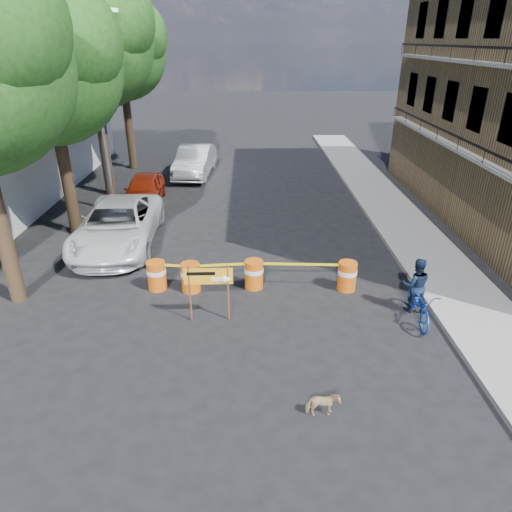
{
  "coord_description": "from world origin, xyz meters",
  "views": [
    {
      "loc": [
        -0.08,
        -9.64,
        6.91
      ],
      "look_at": [
        0.14,
        2.09,
        1.3
      ],
      "focal_mm": 32.0,
      "sensor_mm": 36.0,
      "label": 1
    }
  ],
  "objects_px": {
    "detour_sign": "(214,281)",
    "barrel_far_left": "(157,275)",
    "barrel_mid_left": "(191,277)",
    "sedan_red": "(144,190)",
    "pedestrian": "(415,285)",
    "barrel_mid_right": "(254,274)",
    "bicycle": "(422,289)",
    "sedan_silver": "(195,161)",
    "dog": "(323,405)",
    "suv_white": "(118,225)",
    "barrel_far_right": "(347,275)"
  },
  "relations": [
    {
      "from": "barrel_mid_left",
      "to": "sedan_red",
      "type": "distance_m",
      "value": 8.61
    },
    {
      "from": "barrel_far_left",
      "to": "bicycle",
      "type": "relative_size",
      "value": 0.47
    },
    {
      "from": "barrel_far_right",
      "to": "detour_sign",
      "type": "bearing_deg",
      "value": -157.55
    },
    {
      "from": "detour_sign",
      "to": "pedestrian",
      "type": "xyz_separation_m",
      "value": [
        5.48,
        0.38,
        -0.4
      ]
    },
    {
      "from": "barrel_mid_right",
      "to": "bicycle",
      "type": "distance_m",
      "value": 4.81
    },
    {
      "from": "barrel_far_left",
      "to": "dog",
      "type": "relative_size",
      "value": 1.35
    },
    {
      "from": "suv_white",
      "to": "sedan_red",
      "type": "xyz_separation_m",
      "value": [
        0.0,
        4.68,
        -0.12
      ]
    },
    {
      "from": "barrel_mid_right",
      "to": "suv_white",
      "type": "distance_m",
      "value": 5.87
    },
    {
      "from": "bicycle",
      "to": "barrel_far_left",
      "type": "bearing_deg",
      "value": 169.71
    },
    {
      "from": "barrel_mid_left",
      "to": "bicycle",
      "type": "height_order",
      "value": "bicycle"
    },
    {
      "from": "detour_sign",
      "to": "dog",
      "type": "height_order",
      "value": "detour_sign"
    },
    {
      "from": "barrel_far_right",
      "to": "suv_white",
      "type": "relative_size",
      "value": 0.16
    },
    {
      "from": "barrel_mid_left",
      "to": "pedestrian",
      "type": "height_order",
      "value": "pedestrian"
    },
    {
      "from": "bicycle",
      "to": "sedan_silver",
      "type": "bearing_deg",
      "value": 120.87
    },
    {
      "from": "detour_sign",
      "to": "dog",
      "type": "relative_size",
      "value": 2.47
    },
    {
      "from": "detour_sign",
      "to": "bicycle",
      "type": "height_order",
      "value": "bicycle"
    },
    {
      "from": "barrel_mid_left",
      "to": "bicycle",
      "type": "relative_size",
      "value": 0.47
    },
    {
      "from": "barrel_far_left",
      "to": "sedan_red",
      "type": "height_order",
      "value": "sedan_red"
    },
    {
      "from": "barrel_mid_right",
      "to": "dog",
      "type": "xyz_separation_m",
      "value": [
        1.3,
        -5.3,
        -0.19
      ]
    },
    {
      "from": "pedestrian",
      "to": "bicycle",
      "type": "height_order",
      "value": "bicycle"
    },
    {
      "from": "pedestrian",
      "to": "suv_white",
      "type": "bearing_deg",
      "value": -18.02
    },
    {
      "from": "barrel_mid_right",
      "to": "sedan_silver",
      "type": "height_order",
      "value": "sedan_silver"
    },
    {
      "from": "barrel_mid_right",
      "to": "detour_sign",
      "type": "xyz_separation_m",
      "value": [
        -1.06,
        -1.76,
        0.73
      ]
    },
    {
      "from": "barrel_mid_right",
      "to": "pedestrian",
      "type": "bearing_deg",
      "value": -17.32
    },
    {
      "from": "barrel_mid_right",
      "to": "pedestrian",
      "type": "xyz_separation_m",
      "value": [
        4.42,
        -1.38,
        0.33
      ]
    },
    {
      "from": "pedestrian",
      "to": "sedan_silver",
      "type": "bearing_deg",
      "value": -53.75
    },
    {
      "from": "barrel_mid_left",
      "to": "barrel_mid_right",
      "type": "height_order",
      "value": "same"
    },
    {
      "from": "suv_white",
      "to": "detour_sign",
      "type": "bearing_deg",
      "value": -54.54
    },
    {
      "from": "pedestrian",
      "to": "barrel_mid_left",
      "type": "bearing_deg",
      "value": -2.59
    },
    {
      "from": "barrel_mid_right",
      "to": "barrel_mid_left",
      "type": "bearing_deg",
      "value": -175.29
    },
    {
      "from": "barrel_mid_left",
      "to": "suv_white",
      "type": "height_order",
      "value": "suv_white"
    },
    {
      "from": "dog",
      "to": "barrel_mid_left",
      "type": "bearing_deg",
      "value": 27.16
    },
    {
      "from": "dog",
      "to": "bicycle",
      "type": "bearing_deg",
      "value": -46.76
    },
    {
      "from": "sedan_red",
      "to": "bicycle",
      "type": "bearing_deg",
      "value": -49.66
    },
    {
      "from": "barrel_far_right",
      "to": "pedestrian",
      "type": "height_order",
      "value": "pedestrian"
    },
    {
      "from": "pedestrian",
      "to": "sedan_silver",
      "type": "height_order",
      "value": "sedan_silver"
    },
    {
      "from": "sedan_silver",
      "to": "barrel_mid_right",
      "type": "bearing_deg",
      "value": -71.57
    },
    {
      "from": "barrel_mid_right",
      "to": "barrel_far_right",
      "type": "xyz_separation_m",
      "value": [
        2.8,
        -0.16,
        0.0
      ]
    },
    {
      "from": "sedan_red",
      "to": "pedestrian",
      "type": "bearing_deg",
      "value": -48.15
    },
    {
      "from": "suv_white",
      "to": "sedan_silver",
      "type": "distance_m",
      "value": 9.7
    },
    {
      "from": "barrel_far_right",
      "to": "barrel_far_left",
      "type": "bearing_deg",
      "value": 178.57
    },
    {
      "from": "detour_sign",
      "to": "barrel_far_left",
      "type": "bearing_deg",
      "value": 136.21
    },
    {
      "from": "dog",
      "to": "suv_white",
      "type": "height_order",
      "value": "suv_white"
    },
    {
      "from": "bicycle",
      "to": "dog",
      "type": "height_order",
      "value": "bicycle"
    },
    {
      "from": "barrel_far_left",
      "to": "bicycle",
      "type": "height_order",
      "value": "bicycle"
    },
    {
      "from": "barrel_far_left",
      "to": "pedestrian",
      "type": "relative_size",
      "value": 0.56
    },
    {
      "from": "pedestrian",
      "to": "bicycle",
      "type": "bearing_deg",
      "value": 96.87
    },
    {
      "from": "pedestrian",
      "to": "sedan_silver",
      "type": "relative_size",
      "value": 0.33
    },
    {
      "from": "barrel_far_right",
      "to": "detour_sign",
      "type": "relative_size",
      "value": 0.54
    },
    {
      "from": "barrel_far_left",
      "to": "barrel_mid_right",
      "type": "bearing_deg",
      "value": 0.42
    }
  ]
}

